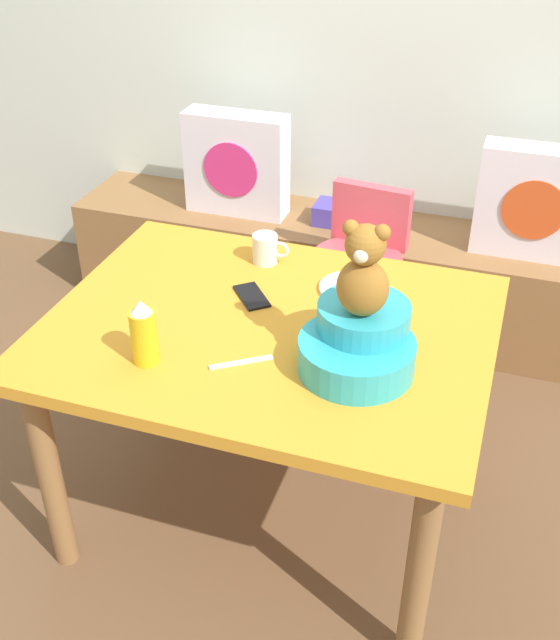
% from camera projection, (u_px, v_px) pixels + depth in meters
% --- Properties ---
extents(ground_plane, '(8.00, 8.00, 0.00)m').
position_uv_depth(ground_plane, '(270.00, 508.00, 2.57)').
color(ground_plane, brown).
extents(back_wall, '(4.40, 0.10, 2.60)m').
position_uv_depth(back_wall, '(393.00, 6.00, 3.04)').
color(back_wall, silver).
rests_on(back_wall, ground_plane).
extents(window_bench, '(2.60, 0.44, 0.46)m').
position_uv_depth(window_bench, '(361.00, 274.00, 3.42)').
color(window_bench, olive).
rests_on(window_bench, ground_plane).
extents(pillow_floral_left, '(0.44, 0.15, 0.44)m').
position_uv_depth(pillow_floral_left, '(237.00, 164.00, 3.31)').
color(pillow_floral_left, silver).
rests_on(pillow_floral_left, window_bench).
extents(pillow_floral_right, '(0.44, 0.15, 0.44)m').
position_uv_depth(pillow_floral_right, '(535.00, 203.00, 2.98)').
color(pillow_floral_right, silver).
rests_on(pillow_floral_right, window_bench).
extents(book_stack, '(0.20, 0.14, 0.09)m').
position_uv_depth(book_stack, '(338.00, 214.00, 3.30)').
color(book_stack, '#4A3FAE').
rests_on(book_stack, window_bench).
extents(dining_table, '(1.24, 0.96, 0.74)m').
position_uv_depth(dining_table, '(269.00, 353.00, 2.22)').
color(dining_table, orange).
rests_on(dining_table, ground_plane).
extents(highchair, '(0.35, 0.48, 0.79)m').
position_uv_depth(highchair, '(357.00, 265.00, 2.89)').
color(highchair, '#D84C59').
rests_on(highchair, ground_plane).
extents(infant_seat_teal, '(0.30, 0.33, 0.16)m').
position_uv_depth(infant_seat_teal, '(359.00, 343.00, 1.96)').
color(infant_seat_teal, '#2CA3B5').
rests_on(infant_seat_teal, dining_table).
extents(teddy_bear, '(0.13, 0.12, 0.25)m').
position_uv_depth(teddy_bear, '(364.00, 272.00, 1.85)').
color(teddy_bear, '#986424').
rests_on(teddy_bear, infant_seat_teal).
extents(ketchup_bottle, '(0.07, 0.07, 0.18)m').
position_uv_depth(ketchup_bottle, '(144.00, 333.00, 1.97)').
color(ketchup_bottle, gold).
rests_on(ketchup_bottle, dining_table).
extents(coffee_mug, '(0.12, 0.08, 0.09)m').
position_uv_depth(coffee_mug, '(266.00, 249.00, 2.43)').
color(coffee_mug, silver).
rests_on(coffee_mug, dining_table).
extents(dinner_plate_near, '(0.20, 0.20, 0.01)m').
position_uv_depth(dinner_plate_near, '(352.00, 289.00, 2.31)').
color(dinner_plate_near, white).
rests_on(dinner_plate_near, dining_table).
extents(cell_phone, '(0.15, 0.16, 0.01)m').
position_uv_depth(cell_phone, '(252.00, 296.00, 2.28)').
color(cell_phone, black).
rests_on(cell_phone, dining_table).
extents(table_fork, '(0.15, 0.11, 0.01)m').
position_uv_depth(table_fork, '(241.00, 362.00, 2.01)').
color(table_fork, silver).
rests_on(table_fork, dining_table).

